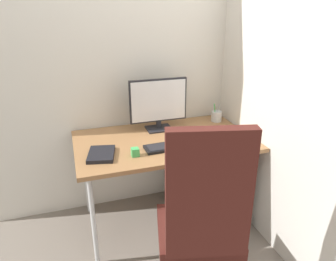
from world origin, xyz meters
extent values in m
plane|color=slate|center=(0.00, 0.00, 0.00)|extent=(8.00, 8.00, 0.00)
cube|color=silver|center=(0.00, 0.42, 1.40)|extent=(2.73, 0.04, 2.80)
cube|color=silver|center=(0.69, -0.20, 1.40)|extent=(0.04, 2.19, 2.80)
cube|color=#996B42|center=(0.00, 0.00, 0.72)|extent=(1.32, 0.78, 0.03)
cylinder|color=silver|center=(-0.59, -0.32, 0.35)|extent=(0.03, 0.03, 0.71)
cylinder|color=silver|center=(0.59, -0.32, 0.35)|extent=(0.03, 0.03, 0.71)
cylinder|color=silver|center=(-0.59, 0.32, 0.35)|extent=(0.03, 0.03, 0.71)
cylinder|color=silver|center=(0.59, 0.32, 0.35)|extent=(0.03, 0.03, 0.71)
sphere|color=black|center=(0.26, -0.58, 0.03)|extent=(0.05, 0.05, 0.05)
sphere|color=black|center=(-0.01, -0.40, 0.03)|extent=(0.05, 0.05, 0.05)
cube|color=silver|center=(0.00, -0.54, 0.07)|extent=(0.05, 0.28, 0.03)
cylinder|color=silver|center=(0.00, -0.68, 0.22)|extent=(0.04, 0.04, 0.29)
cube|color=#4C1E19|center=(0.00, -0.68, 0.41)|extent=(0.57, 0.56, 0.09)
cube|color=#4C1E19|center=(-0.05, -0.90, 0.82)|extent=(0.43, 0.17, 0.71)
cube|color=#9EA0A5|center=(0.35, -0.01, 0.30)|extent=(0.41, 0.51, 0.59)
cube|color=#262628|center=(0.35, -0.27, 0.42)|extent=(0.21, 0.01, 0.02)
cube|color=black|center=(0.02, 0.21, 0.74)|extent=(0.20, 0.16, 0.01)
cube|color=black|center=(0.02, 0.22, 0.78)|extent=(0.04, 0.02, 0.07)
cube|color=black|center=(0.02, 0.22, 0.98)|extent=(0.47, 0.02, 0.35)
cube|color=silver|center=(0.02, 0.21, 0.98)|extent=(0.44, 0.01, 0.32)
cube|color=black|center=(0.04, -0.15, 0.75)|extent=(0.46, 0.16, 0.02)
cube|color=black|center=(0.04, -0.15, 0.76)|extent=(0.43, 0.13, 0.00)
ellipsoid|color=black|center=(0.41, -0.08, 0.76)|extent=(0.08, 0.11, 0.04)
cylinder|color=silver|center=(0.55, 0.24, 0.78)|extent=(0.09, 0.09, 0.09)
cylinder|color=#B2B5BA|center=(0.55, 0.24, 0.84)|extent=(0.03, 0.01, 0.11)
cylinder|color=#B2B5BA|center=(0.56, 0.24, 0.84)|extent=(0.03, 0.01, 0.11)
torus|color=red|center=(0.55, 0.24, 0.79)|extent=(0.03, 0.04, 0.01)
cylinder|color=#3FAD59|center=(0.54, 0.24, 0.83)|extent=(0.02, 0.02, 0.13)
cylinder|color=orange|center=(0.54, 0.25, 0.83)|extent=(0.02, 0.02, 0.12)
cube|color=black|center=(-0.48, -0.14, 0.75)|extent=(0.22, 0.27, 0.03)
cylinder|color=#3FAD59|center=(0.49, -0.26, 0.79)|extent=(0.08, 0.08, 0.11)
torus|color=#3FAD59|center=(0.54, -0.26, 0.80)|extent=(0.05, 0.01, 0.05)
cube|color=#3FAD59|center=(-0.27, -0.21, 0.77)|extent=(0.05, 0.05, 0.06)
camera|label=1|loc=(-0.65, -2.07, 1.69)|focal=33.52mm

